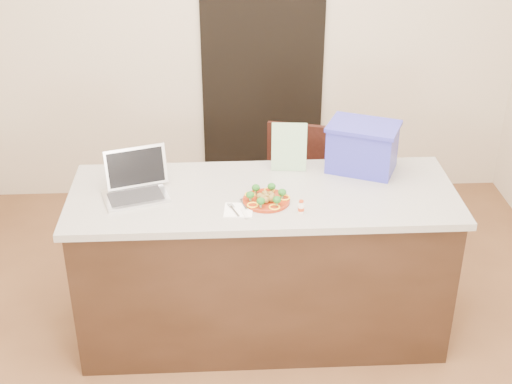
{
  "coord_description": "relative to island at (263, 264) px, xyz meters",
  "views": [
    {
      "loc": [
        -0.21,
        -3.06,
        2.73
      ],
      "look_at": [
        -0.04,
        0.2,
        0.95
      ],
      "focal_mm": 50.0,
      "sensor_mm": 36.0,
      "label": 1
    }
  ],
  "objects": [
    {
      "name": "ground",
      "position": [
        0.0,
        -0.25,
        -0.46
      ],
      "size": [
        4.0,
        4.0,
        0.0
      ],
      "primitive_type": "plane",
      "color": "brown",
      "rests_on": "ground"
    },
    {
      "name": "room_shell",
      "position": [
        0.0,
        -0.25,
        1.16
      ],
      "size": [
        4.0,
        4.0,
        4.0
      ],
      "color": "white",
      "rests_on": "ground"
    },
    {
      "name": "doorway",
      "position": [
        0.1,
        1.73,
        0.54
      ],
      "size": [
        0.9,
        0.02,
        2.0
      ],
      "primitive_type": "cube",
      "color": "black",
      "rests_on": "ground"
    },
    {
      "name": "island",
      "position": [
        0.0,
        0.0,
        0.0
      ],
      "size": [
        2.06,
        0.76,
        0.92
      ],
      "color": "black",
      "rests_on": "ground"
    },
    {
      "name": "plate",
      "position": [
        0.01,
        -0.1,
        0.47
      ],
      "size": [
        0.25,
        0.25,
        0.02
      ],
      "rotation": [
        0.0,
        0.0,
        0.03
      ],
      "color": "maroon",
      "rests_on": "island"
    },
    {
      "name": "meatballs",
      "position": [
        0.01,
        -0.11,
        0.49
      ],
      "size": [
        0.1,
        0.1,
        0.04
      ],
      "color": "olive",
      "rests_on": "plate"
    },
    {
      "name": "broccoli",
      "position": [
        0.01,
        -0.1,
        0.51
      ],
      "size": [
        0.21,
        0.2,
        0.04
      ],
      "color": "#154913",
      "rests_on": "plate"
    },
    {
      "name": "pepper_rings",
      "position": [
        0.01,
        -0.1,
        0.48
      ],
      "size": [
        0.24,
        0.24,
        0.01
      ],
      "color": "yellow",
      "rests_on": "plate"
    },
    {
      "name": "napkin",
      "position": [
        -0.14,
        -0.19,
        0.46
      ],
      "size": [
        0.16,
        0.16,
        0.01
      ],
      "primitive_type": "cube",
      "rotation": [
        0.0,
        0.0,
        -0.09
      ],
      "color": "white",
      "rests_on": "island"
    },
    {
      "name": "fork",
      "position": [
        -0.16,
        -0.18,
        0.47
      ],
      "size": [
        0.05,
        0.14,
        0.0
      ],
      "rotation": [
        0.0,
        0.0,
        0.36
      ],
      "color": "#B6B6BB",
      "rests_on": "napkin"
    },
    {
      "name": "knife",
      "position": [
        -0.11,
        -0.2,
        0.47
      ],
      "size": [
        0.04,
        0.2,
        0.01
      ],
      "rotation": [
        0.0,
        0.0,
        0.24
      ],
      "color": "silver",
      "rests_on": "napkin"
    },
    {
      "name": "yogurt_bottle",
      "position": [
        0.18,
        -0.22,
        0.49
      ],
      "size": [
        0.03,
        0.03,
        0.07
      ],
      "rotation": [
        0.0,
        0.0,
        0.23
      ],
      "color": "silver",
      "rests_on": "island"
    },
    {
      "name": "laptop",
      "position": [
        -0.67,
        0.03,
        0.52
      ],
      "size": [
        0.38,
        0.35,
        0.23
      ],
      "rotation": [
        0.0,
        0.0,
        0.3
      ],
      "color": "silver",
      "rests_on": "island"
    },
    {
      "name": "leaflet",
      "position": [
        0.16,
        0.26,
        0.6
      ],
      "size": [
        0.2,
        0.06,
        0.28
      ],
      "primitive_type": "cube",
      "rotation": [
        -0.14,
        0.0,
        -0.1
      ],
      "color": "silver",
      "rests_on": "island"
    },
    {
      "name": "blue_box",
      "position": [
        0.57,
        0.24,
        0.6
      ],
      "size": [
        0.45,
        0.4,
        0.27
      ],
      "rotation": [
        0.0,
        0.0,
        -0.41
      ],
      "color": "#2B2C9E",
      "rests_on": "island"
    },
    {
      "name": "chair",
      "position": [
        0.28,
        0.88,
        0.04
      ],
      "size": [
        0.48,
        0.49,
        0.89
      ],
      "rotation": [
        0.0,
        0.0,
        -0.27
      ],
      "color": "black",
      "rests_on": "ground"
    }
  ]
}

